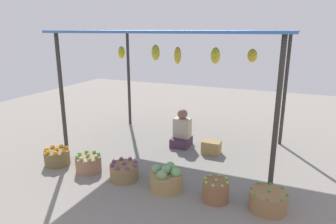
{
  "coord_description": "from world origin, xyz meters",
  "views": [
    {
      "loc": [
        2.0,
        -5.27,
        2.34
      ],
      "look_at": [
        0.0,
        -0.6,
        0.95
      ],
      "focal_mm": 32.39,
      "sensor_mm": 36.0,
      "label": 1
    }
  ],
  "objects_px": {
    "basket_limes": "(216,191)",
    "basket_green_apples": "(88,163)",
    "wooden_crate_near_vendor": "(211,147)",
    "basket_cabbages": "(166,179)",
    "basket_oranges": "(57,157)",
    "basket_purple_onions": "(124,171)",
    "basket_green_chilies": "(268,200)",
    "vendor_person": "(182,132)"
  },
  "relations": [
    {
      "from": "basket_cabbages",
      "to": "basket_green_chilies",
      "type": "distance_m",
      "value": 1.47
    },
    {
      "from": "vendor_person",
      "to": "basket_green_apples",
      "type": "distance_m",
      "value": 2.03
    },
    {
      "from": "vendor_person",
      "to": "basket_cabbages",
      "type": "relative_size",
      "value": 1.58
    },
    {
      "from": "basket_oranges",
      "to": "basket_cabbages",
      "type": "distance_m",
      "value": 2.14
    },
    {
      "from": "basket_oranges",
      "to": "wooden_crate_near_vendor",
      "type": "relative_size",
      "value": 1.24
    },
    {
      "from": "basket_purple_onions",
      "to": "basket_green_chilies",
      "type": "xyz_separation_m",
      "value": [
        2.21,
        0.01,
        -0.0
      ]
    },
    {
      "from": "basket_cabbages",
      "to": "wooden_crate_near_vendor",
      "type": "bearing_deg",
      "value": 80.5
    },
    {
      "from": "vendor_person",
      "to": "basket_green_apples",
      "type": "bearing_deg",
      "value": -121.03
    },
    {
      "from": "vendor_person",
      "to": "basket_cabbages",
      "type": "height_order",
      "value": "vendor_person"
    },
    {
      "from": "basket_cabbages",
      "to": "basket_purple_onions",
      "type": "bearing_deg",
      "value": 178.38
    },
    {
      "from": "basket_green_chilies",
      "to": "vendor_person",
      "type": "bearing_deg",
      "value": 137.42
    },
    {
      "from": "basket_limes",
      "to": "wooden_crate_near_vendor",
      "type": "height_order",
      "value": "basket_limes"
    },
    {
      "from": "wooden_crate_near_vendor",
      "to": "basket_green_chilies",
      "type": "bearing_deg",
      "value": -52.33
    },
    {
      "from": "basket_green_apples",
      "to": "basket_green_chilies",
      "type": "height_order",
      "value": "basket_green_apples"
    },
    {
      "from": "basket_green_apples",
      "to": "basket_limes",
      "type": "bearing_deg",
      "value": -1.31
    },
    {
      "from": "basket_oranges",
      "to": "basket_limes",
      "type": "height_order",
      "value": "basket_limes"
    },
    {
      "from": "basket_cabbages",
      "to": "vendor_person",
      "type": "bearing_deg",
      "value": 103.1
    },
    {
      "from": "basket_limes",
      "to": "basket_green_apples",
      "type": "bearing_deg",
      "value": 178.69
    },
    {
      "from": "basket_cabbages",
      "to": "wooden_crate_near_vendor",
      "type": "distance_m",
      "value": 1.62
    },
    {
      "from": "basket_oranges",
      "to": "basket_green_apples",
      "type": "xyz_separation_m",
      "value": [
        0.68,
        0.0,
        -0.0
      ]
    },
    {
      "from": "basket_oranges",
      "to": "basket_limes",
      "type": "relative_size",
      "value": 1.18
    },
    {
      "from": "basket_purple_onions",
      "to": "basket_limes",
      "type": "relative_size",
      "value": 1.23
    },
    {
      "from": "basket_purple_onions",
      "to": "basket_green_chilies",
      "type": "distance_m",
      "value": 2.21
    },
    {
      "from": "vendor_person",
      "to": "basket_cabbages",
      "type": "xyz_separation_m",
      "value": [
        0.41,
        -1.76,
        -0.13
      ]
    },
    {
      "from": "basket_limes",
      "to": "wooden_crate_near_vendor",
      "type": "bearing_deg",
      "value": 107.28
    },
    {
      "from": "basket_oranges",
      "to": "basket_green_chilies",
      "type": "relative_size",
      "value": 0.88
    },
    {
      "from": "basket_limes",
      "to": "wooden_crate_near_vendor",
      "type": "relative_size",
      "value": 1.05
    },
    {
      "from": "basket_green_chilies",
      "to": "basket_cabbages",
      "type": "bearing_deg",
      "value": -178.6
    },
    {
      "from": "basket_cabbages",
      "to": "basket_green_chilies",
      "type": "relative_size",
      "value": 0.99
    },
    {
      "from": "basket_oranges",
      "to": "basket_purple_onions",
      "type": "xyz_separation_m",
      "value": [
        1.39,
        -0.01,
        -0.01
      ]
    },
    {
      "from": "basket_green_chilies",
      "to": "wooden_crate_near_vendor",
      "type": "height_order",
      "value": "basket_green_chilies"
    },
    {
      "from": "basket_green_chilies",
      "to": "basket_purple_onions",
      "type": "bearing_deg",
      "value": -179.62
    },
    {
      "from": "wooden_crate_near_vendor",
      "to": "basket_oranges",
      "type": "bearing_deg",
      "value": -146.87
    },
    {
      "from": "basket_purple_onions",
      "to": "wooden_crate_near_vendor",
      "type": "relative_size",
      "value": 1.3
    },
    {
      "from": "basket_oranges",
      "to": "basket_green_chilies",
      "type": "distance_m",
      "value": 3.61
    },
    {
      "from": "wooden_crate_near_vendor",
      "to": "basket_cabbages",
      "type": "bearing_deg",
      "value": -99.5
    },
    {
      "from": "basket_cabbages",
      "to": "basket_limes",
      "type": "xyz_separation_m",
      "value": [
        0.77,
        -0.02,
        -0.01
      ]
    },
    {
      "from": "basket_green_apples",
      "to": "basket_purple_onions",
      "type": "height_order",
      "value": "basket_green_apples"
    },
    {
      "from": "vendor_person",
      "to": "basket_green_chilies",
      "type": "distance_m",
      "value": 2.56
    },
    {
      "from": "basket_limes",
      "to": "wooden_crate_near_vendor",
      "type": "distance_m",
      "value": 1.69
    },
    {
      "from": "basket_green_apples",
      "to": "basket_purple_onions",
      "type": "xyz_separation_m",
      "value": [
        0.71,
        -0.01,
        -0.01
      ]
    },
    {
      "from": "basket_purple_onions",
      "to": "basket_green_apples",
      "type": "bearing_deg",
      "value": 179.34
    }
  ]
}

